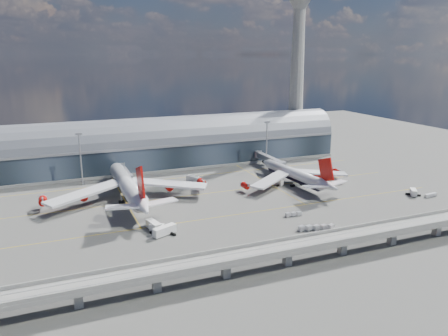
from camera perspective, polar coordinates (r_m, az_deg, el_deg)
name	(u,v)px	position (r m, az deg, el deg)	size (l,w,h in m)	color
ground	(220,208)	(181.69, -0.52, -5.19)	(500.00, 500.00, 0.00)	#474744
taxi_lines	(202,192)	(201.33, -2.84, -3.21)	(200.00, 80.12, 0.01)	gold
terminal	(170,146)	(250.27, -7.12, 2.92)	(200.00, 30.00, 28.00)	#1C252E
control_tower	(297,71)	(283.74, 9.54, 12.41)	(19.00, 19.00, 103.00)	gray
guideway	(288,249)	(133.87, 8.31, -10.39)	(220.00, 8.50, 7.20)	gray
floodlight_mast_left	(81,158)	(219.69, -18.22, 1.27)	(3.00, 0.70, 25.70)	gray
floodlight_mast_right	(267,143)	(246.61, 5.60, 3.33)	(3.00, 0.70, 25.70)	gray
airliner_left	(128,186)	(192.04, -12.42, -2.37)	(71.93, 75.51, 23.08)	white
airliner_right	(295,175)	(214.08, 9.31, -0.93)	(57.24, 59.85, 18.98)	white
jet_bridge_left	(124,172)	(221.92, -12.89, -0.48)	(4.40, 28.00, 7.25)	gray
jet_bridge_right	(268,159)	(244.76, 5.80, 1.22)	(4.40, 32.00, 7.25)	gray
service_truck_0	(154,226)	(160.65, -9.18, -7.45)	(4.39, 8.39, 3.31)	white
service_truck_1	(157,228)	(159.21, -8.76, -7.74)	(5.46, 4.58, 2.90)	white
service_truck_2	(164,231)	(155.91, -7.78, -8.10)	(9.25, 5.96, 3.25)	white
service_truck_3	(413,192)	(214.04, 23.50, -2.93)	(5.48, 6.29, 2.94)	white
service_truck_4	(278,182)	(213.38, 7.11, -1.87)	(4.07, 5.35, 2.82)	white
service_truck_5	(193,179)	(217.45, -4.09, -1.43)	(5.81, 6.78, 3.16)	white
cargo_train_0	(293,214)	(174.20, 9.05, -5.99)	(7.00, 2.14, 1.54)	gray
cargo_train_1	(316,228)	(162.31, 11.96, -7.64)	(13.73, 5.10, 1.82)	gray
cargo_train_2	(431,195)	(215.48, 25.38, -3.23)	(6.72, 1.96, 1.48)	gray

